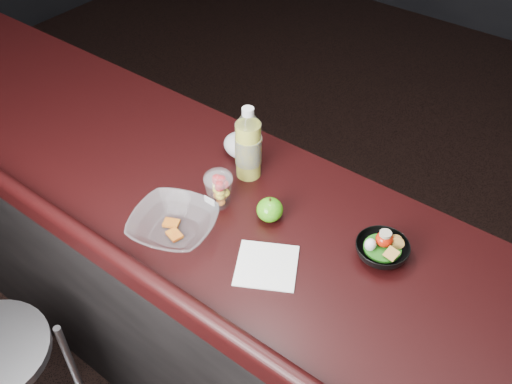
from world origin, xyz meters
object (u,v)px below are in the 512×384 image
takeout_bowl (174,225)px  lemonade_bottle (248,148)px  fruit_cup (219,188)px  snack_bowl (382,249)px  green_apple (270,210)px

takeout_bowl → lemonade_bottle: bearing=88.4°
fruit_cup → takeout_bowl: fruit_cup is taller
snack_bowl → takeout_bowl: (-0.50, -0.27, 0.00)m
lemonade_bottle → green_apple: bearing=-35.0°
lemonade_bottle → snack_bowl: (0.49, -0.05, -0.08)m
lemonade_bottle → snack_bowl: bearing=-6.1°
fruit_cup → green_apple: 0.16m
lemonade_bottle → snack_bowl: 0.50m
lemonade_bottle → takeout_bowl: lemonade_bottle is taller
fruit_cup → takeout_bowl: bearing=-98.5°
green_apple → lemonade_bottle: bearing=145.0°
green_apple → takeout_bowl: 0.27m
lemonade_bottle → fruit_cup: size_ratio=2.01×
lemonade_bottle → fruit_cup: 0.17m
snack_bowl → takeout_bowl: snack_bowl is taller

